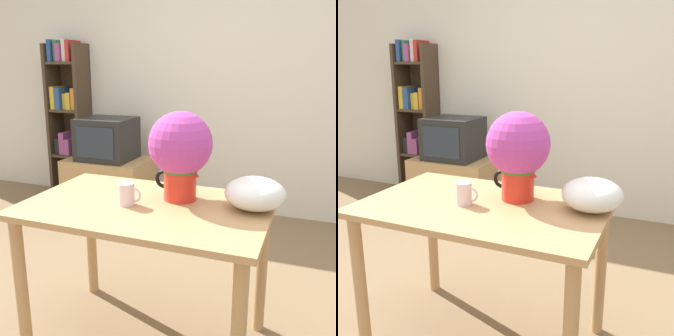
% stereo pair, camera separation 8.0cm
% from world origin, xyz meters
% --- Properties ---
extents(ground_plane, '(12.00, 12.00, 0.00)m').
position_xyz_m(ground_plane, '(0.00, 0.00, 0.00)').
color(ground_plane, '#7F6647').
extents(wall_back, '(8.00, 0.05, 2.60)m').
position_xyz_m(wall_back, '(0.00, 2.07, 1.30)').
color(wall_back, silver).
rests_on(wall_back, ground_plane).
extents(table, '(1.16, 0.74, 0.76)m').
position_xyz_m(table, '(0.07, -0.02, 0.63)').
color(table, tan).
rests_on(table, ground_plane).
extents(flower_vase, '(0.31, 0.31, 0.43)m').
position_xyz_m(flower_vase, '(0.20, 0.10, 1.00)').
color(flower_vase, red).
rests_on(flower_vase, table).
extents(coffee_mug, '(0.11, 0.08, 0.11)m').
position_xyz_m(coffee_mug, '(-0.01, -0.07, 0.81)').
color(coffee_mug, silver).
rests_on(coffee_mug, table).
extents(white_bowl, '(0.28, 0.28, 0.15)m').
position_xyz_m(white_bowl, '(0.56, 0.09, 0.83)').
color(white_bowl, white).
rests_on(white_bowl, table).
extents(tv_stand, '(0.78, 0.51, 0.53)m').
position_xyz_m(tv_stand, '(-1.06, 1.58, 0.27)').
color(tv_stand, tan).
rests_on(tv_stand, ground_plane).
extents(tv_set, '(0.49, 0.45, 0.39)m').
position_xyz_m(tv_set, '(-1.06, 1.57, 0.73)').
color(tv_set, black).
rests_on(tv_set, tv_stand).
extents(bookshelf, '(0.40, 0.29, 1.66)m').
position_xyz_m(bookshelf, '(-1.71, 1.92, 0.93)').
color(bookshelf, '#423323').
rests_on(bookshelf, ground_plane).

